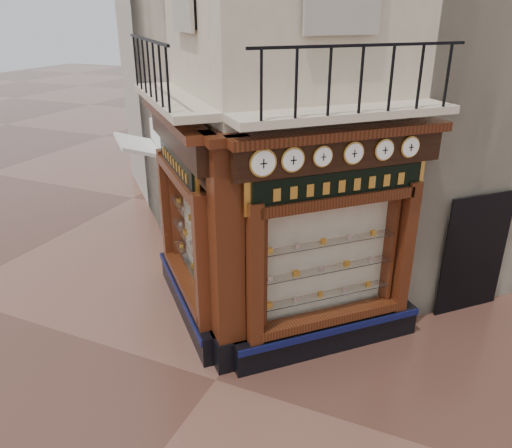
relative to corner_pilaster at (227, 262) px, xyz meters
The scene contains 16 objects.
ground 2.01m from the corner_pilaster, 90.00° to the right, with size 80.00×80.00×0.00m, color #523026.
neighbour_left 9.21m from the corner_pilaster, 106.93° to the left, with size 8.00×8.00×11.00m, color #B7AEA0.
neighbour_right 9.21m from the corner_pilaster, 73.07° to the left, with size 8.00×8.00×11.00m, color #B7AEA0.
shopfront_left 1.77m from the corner_pilaster, 142.77° to the left, with size 2.86×2.86×3.98m.
shopfront_right 1.77m from the corner_pilaster, 37.23° to the left, with size 2.86×2.86×3.98m.
corner_pilaster is the anchor object (origin of this frame).
balcony 2.47m from the corner_pilaster, 90.00° to the left, with size 5.94×2.97×1.03m.
clock_a 1.78m from the corner_pilaster, ahead, with size 0.33×0.33×0.41m.
clock_b 1.94m from the corner_pilaster, 19.23° to the left, with size 0.30×0.30×0.37m.
clock_c 2.20m from the corner_pilaster, 27.60° to the left, with size 0.26×0.26×0.32m.
clock_d 2.55m from the corner_pilaster, 32.20° to the left, with size 0.28×0.28×0.35m.
clock_e 2.97m from the corner_pilaster, 34.99° to the left, with size 0.28×0.28×0.34m.
clock_f 3.37m from the corner_pilaster, 36.60° to the left, with size 0.28×0.28×0.34m.
awning 5.43m from the corner_pilaster, 140.66° to the left, with size 1.69×1.01×0.08m, color white, non-canonical shape.
signboard_left 2.12m from the corner_pilaster, 145.25° to the left, with size 1.92×1.92×0.51m.
signboard_right 2.12m from the corner_pilaster, 34.75° to the left, with size 2.26×2.26×0.60m.
Camera 1 is at (3.24, -5.66, 5.58)m, focal length 35.00 mm.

